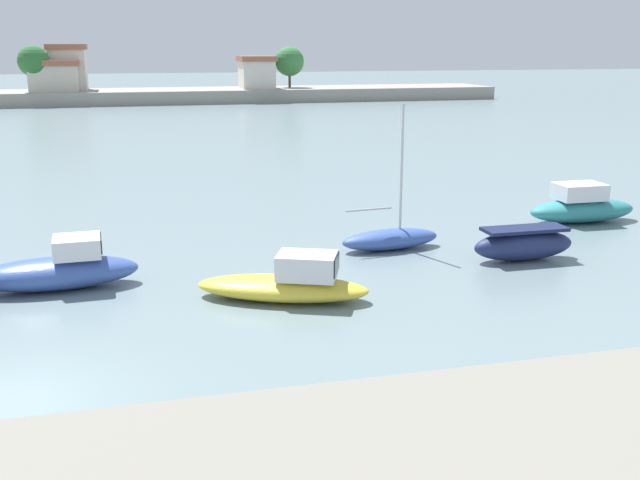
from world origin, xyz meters
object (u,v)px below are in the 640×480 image
at_px(moored_boat_2, 59,270).
at_px(moored_boat_3, 287,284).
at_px(moored_boat_5, 524,244).
at_px(moored_boat_6, 582,207).
at_px(moored_boat_4, 390,238).

xyz_separation_m(moored_boat_2, moored_boat_3, (6.83, -2.85, -0.10)).
bearing_deg(moored_boat_3, moored_boat_5, 35.23).
bearing_deg(moored_boat_3, moored_boat_6, 47.43).
bearing_deg(moored_boat_4, moored_boat_5, -37.24).
xyz_separation_m(moored_boat_5, moored_boat_6, (5.48, 4.75, 0.08)).
bearing_deg(moored_boat_5, moored_boat_2, 177.07).
bearing_deg(moored_boat_2, moored_boat_3, -25.31).
xyz_separation_m(moored_boat_3, moored_boat_5, (9.12, 2.08, 0.08)).
height_order(moored_boat_2, moored_boat_3, moored_boat_2).
bearing_deg(moored_boat_3, moored_boat_4, 65.49).
height_order(moored_boat_2, moored_boat_6, moored_boat_6).
bearing_deg(moored_boat_2, moored_boat_6, 7.86).
relative_size(moored_boat_2, moored_boat_3, 0.93).
relative_size(moored_boat_3, moored_boat_6, 1.13).
xyz_separation_m(moored_boat_4, moored_boat_6, (9.63, 2.17, 0.25)).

